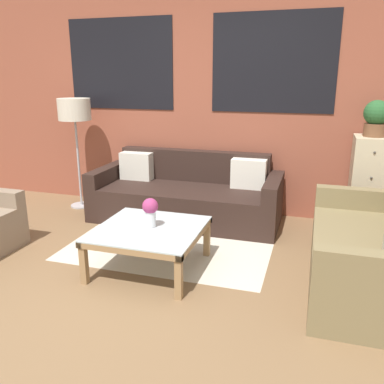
# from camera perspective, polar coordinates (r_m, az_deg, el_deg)

# --- Properties ---
(ground_plane) EXTENTS (16.00, 16.00, 0.00)m
(ground_plane) POSITION_cam_1_polar(r_m,az_deg,el_deg) (3.33, -12.56, -14.49)
(ground_plane) COLOR brown
(wall_back_brick) EXTENTS (8.40, 0.09, 2.80)m
(wall_back_brick) POSITION_cam_1_polar(r_m,az_deg,el_deg) (5.13, 0.22, 13.17)
(wall_back_brick) COLOR brown
(wall_back_brick) RESTS_ON ground_plane
(rug) EXTENTS (2.01, 1.49, 0.00)m
(rug) POSITION_cam_1_polar(r_m,az_deg,el_deg) (4.24, -2.69, -7.10)
(rug) COLOR beige
(rug) RESTS_ON ground_plane
(couch_dark) EXTENTS (2.20, 0.88, 0.78)m
(couch_dark) POSITION_cam_1_polar(r_m,az_deg,el_deg) (4.84, -0.76, -0.63)
(couch_dark) COLOR black
(couch_dark) RESTS_ON ground_plane
(settee_vintage) EXTENTS (0.80, 1.68, 0.92)m
(settee_vintage) POSITION_cam_1_polar(r_m,az_deg,el_deg) (3.58, 23.85, -7.71)
(settee_vintage) COLOR olive
(settee_vintage) RESTS_ON ground_plane
(coffee_table) EXTENTS (0.90, 0.90, 0.39)m
(coffee_table) POSITION_cam_1_polar(r_m,az_deg,el_deg) (3.60, -6.00, -5.84)
(coffee_table) COLOR silver
(coffee_table) RESTS_ON ground_plane
(floor_lamp) EXTENTS (0.40, 0.40, 1.39)m
(floor_lamp) POSITION_cam_1_polar(r_m,az_deg,el_deg) (5.34, -16.15, 10.49)
(floor_lamp) COLOR #B2B2B7
(floor_lamp) RESTS_ON ground_plane
(drawer_cabinet) EXTENTS (0.37, 0.43, 1.05)m
(drawer_cabinet) POSITION_cam_1_polar(r_m,az_deg,el_deg) (4.78, 23.44, 0.90)
(drawer_cabinet) COLOR #C6B793
(drawer_cabinet) RESTS_ON ground_plane
(potted_plant) EXTENTS (0.26, 0.26, 0.38)m
(potted_plant) POSITION_cam_1_polar(r_m,az_deg,el_deg) (4.66, 24.44, 9.51)
(potted_plant) COLOR brown
(potted_plant) RESTS_ON drawer_cabinet
(flower_vase) EXTENTS (0.14, 0.14, 0.26)m
(flower_vase) POSITION_cam_1_polar(r_m,az_deg,el_deg) (3.54, -5.87, -2.55)
(flower_vase) COLOR silver
(flower_vase) RESTS_ON coffee_table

